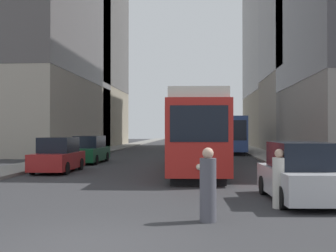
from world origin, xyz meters
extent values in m
plane|color=#303033|center=(0.00, 0.00, 0.00)|extent=(200.00, 200.00, 0.00)
cube|color=gray|center=(-7.81, 40.00, 0.07)|extent=(2.55, 120.00, 0.15)
cube|color=gray|center=(7.81, 40.00, 0.07)|extent=(2.55, 120.00, 0.15)
cube|color=black|center=(1.88, 15.19, 0.17)|extent=(2.71, 13.27, 0.35)
cube|color=red|center=(1.88, 15.19, 1.90)|extent=(3.15, 14.44, 3.10)
cube|color=black|center=(1.88, 15.19, 2.60)|extent=(3.16, 13.86, 1.08)
cube|color=silver|center=(1.88, 15.19, 3.67)|extent=(2.93, 14.14, 0.44)
cube|color=black|center=(2.16, 8.04, 2.44)|extent=(2.21, 0.16, 1.40)
sphere|color=#F2EACC|center=(2.16, 7.97, 0.80)|extent=(0.24, 0.24, 0.24)
cube|color=black|center=(5.04, 33.09, 0.17)|extent=(2.21, 10.25, 0.35)
cube|color=#334C8C|center=(5.04, 33.09, 1.90)|extent=(2.59, 11.14, 3.10)
cube|color=black|center=(5.04, 33.09, 2.44)|extent=(2.62, 10.70, 1.30)
cube|color=black|center=(5.02, 27.54, 2.21)|extent=(2.30, 0.09, 1.71)
cylinder|color=black|center=(-6.10, 18.26, 0.32)|extent=(0.18, 0.64, 0.64)
cylinder|color=black|center=(-6.09, 21.34, 0.32)|extent=(0.18, 0.64, 0.64)
cylinder|color=black|center=(-4.39, 18.26, 0.32)|extent=(0.18, 0.64, 0.64)
cylinder|color=black|center=(-4.38, 21.34, 0.32)|extent=(0.18, 0.64, 0.64)
cube|color=#14512D|center=(-5.24, 19.80, 0.60)|extent=(1.81, 4.97, 0.84)
cube|color=black|center=(-5.24, 19.92, 1.42)|extent=(1.59, 2.73, 0.80)
cylinder|color=black|center=(-6.07, 12.22, 0.32)|extent=(0.19, 0.64, 0.64)
cylinder|color=black|center=(-6.12, 14.87, 0.32)|extent=(0.19, 0.64, 0.64)
cylinder|color=black|center=(-4.36, 12.25, 0.32)|extent=(0.19, 0.64, 0.64)
cylinder|color=black|center=(-4.41, 14.90, 0.32)|extent=(0.19, 0.64, 0.64)
cube|color=maroon|center=(-5.24, 13.56, 0.60)|extent=(1.88, 4.31, 0.84)
cube|color=black|center=(-5.24, 13.67, 1.42)|extent=(1.63, 2.38, 0.80)
cylinder|color=black|center=(6.03, 6.64, 0.32)|extent=(0.21, 0.65, 0.64)
cylinder|color=black|center=(4.32, 6.55, 0.32)|extent=(0.21, 0.65, 0.64)
cylinder|color=black|center=(4.45, 3.92, 0.32)|extent=(0.21, 0.65, 0.64)
cube|color=#B2B2B7|center=(5.24, 5.28, 0.60)|extent=(2.01, 4.34, 0.84)
cube|color=black|center=(5.25, 5.17, 1.42)|extent=(1.70, 2.42, 0.80)
cylinder|color=beige|center=(4.40, 4.11, 0.71)|extent=(0.37, 0.37, 1.42)
sphere|color=tan|center=(4.40, 4.11, 1.53)|extent=(0.25, 0.25, 0.25)
cylinder|color=#4C4C56|center=(2.36, 2.23, 0.76)|extent=(0.40, 0.40, 1.51)
sphere|color=tan|center=(2.36, 2.23, 1.64)|extent=(0.27, 0.27, 0.27)
cube|color=#A89E8E|center=(-14.91, 33.58, 14.62)|extent=(11.65, 21.53, 29.25)
cube|color=gray|center=(-15.81, 49.12, 15.95)|extent=(13.45, 17.63, 31.89)
cube|color=#494440|center=(-15.81, 49.12, 17.54)|extent=(13.49, 17.67, 19.14)
cube|color=#A89E8E|center=(15.99, 36.23, 15.37)|extent=(13.81, 18.62, 30.75)
cube|color=#B2A893|center=(16.76, 49.49, 14.15)|extent=(15.34, 17.28, 28.31)
cube|color=#595451|center=(16.76, 49.49, 15.57)|extent=(15.38, 17.32, 16.98)
camera|label=1|loc=(2.14, -7.70, 2.18)|focal=44.25mm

